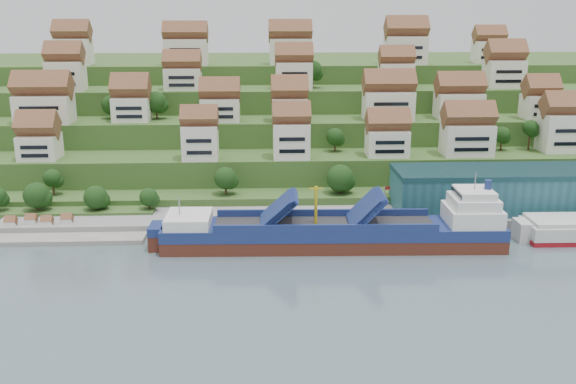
{
  "coord_description": "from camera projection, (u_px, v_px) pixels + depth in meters",
  "views": [
    {
      "loc": [
        -10.01,
        -128.46,
        48.66
      ],
      "look_at": [
        -3.76,
        14.0,
        8.0
      ],
      "focal_mm": 40.0,
      "sensor_mm": 36.0,
      "label": 1
    }
  ],
  "objects": [
    {
      "name": "warehouse",
      "position": [
        519.0,
        189.0,
        153.73
      ],
      "size": [
        60.0,
        15.0,
        10.0
      ],
      "primitive_type": "cube",
      "color": "#265E69",
      "rests_on": "quay"
    },
    {
      "name": "cargo_ship",
      "position": [
        342.0,
        233.0,
        135.76
      ],
      "size": [
        72.03,
        13.05,
        15.84
      ],
      "rotation": [
        0.0,
        0.0,
        -0.03
      ],
      "color": "#512418",
      "rests_on": "ground"
    },
    {
      "name": "quay",
      "position": [
        388.0,
        218.0,
        152.13
      ],
      "size": [
        180.0,
        14.0,
        2.2
      ],
      "primitive_type": "cube",
      "color": "gray",
      "rests_on": "ground"
    },
    {
      "name": "ground",
      "position": [
        308.0,
        246.0,
        137.18
      ],
      "size": [
        300.0,
        300.0,
        0.0
      ],
      "primitive_type": "plane",
      "color": "slate",
      "rests_on": "ground"
    },
    {
      "name": "hillside",
      "position": [
        288.0,
        118.0,
        233.75
      ],
      "size": [
        260.0,
        128.0,
        31.0
      ],
      "color": "#2D4C1E",
      "rests_on": "ground"
    },
    {
      "name": "flagpole",
      "position": [
        385.0,
        200.0,
        145.66
      ],
      "size": [
        1.28,
        0.16,
        8.0
      ],
      "color": "gray",
      "rests_on": "quay"
    },
    {
      "name": "hillside_trees",
      "position": [
        253.0,
        136.0,
        173.24
      ],
      "size": [
        141.01,
        62.53,
        30.54
      ],
      "color": "#1D4316",
      "rests_on": "ground"
    },
    {
      "name": "pebble_beach",
      "position": [
        51.0,
        229.0,
        146.13
      ],
      "size": [
        45.0,
        20.0,
        1.0
      ],
      "primitive_type": "cube",
      "color": "gray",
      "rests_on": "ground"
    },
    {
      "name": "beach_huts",
      "position": [
        40.0,
        224.0,
        144.4
      ],
      "size": [
        14.4,
        3.7,
        2.2
      ],
      "color": "white",
      "rests_on": "pebble_beach"
    },
    {
      "name": "hillside_village",
      "position": [
        306.0,
        93.0,
        189.95
      ],
      "size": [
        157.12,
        64.24,
        29.17
      ],
      "color": "white",
      "rests_on": "ground"
    }
  ]
}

